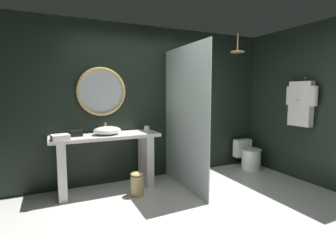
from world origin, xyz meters
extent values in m
plane|color=silver|center=(0.00, 0.00, 0.00)|extent=(5.76, 5.76, 0.00)
cube|color=black|center=(0.00, 1.90, 1.30)|extent=(4.80, 0.10, 2.60)
cube|color=black|center=(2.35, 0.76, 1.30)|extent=(0.10, 2.47, 2.60)
cube|color=silver|center=(-0.80, 1.56, 0.84)|extent=(1.59, 0.54, 0.05)
cube|color=silver|center=(-1.44, 1.56, 0.41)|extent=(0.11, 0.46, 0.81)
cube|color=silver|center=(-0.17, 1.56, 0.41)|extent=(0.11, 0.46, 0.81)
ellipsoid|color=white|center=(-0.79, 1.54, 0.93)|extent=(0.41, 0.34, 0.13)
cylinder|color=tan|center=(-0.79, 1.69, 0.95)|extent=(0.02, 0.02, 0.16)
cylinder|color=tan|center=(-0.79, 1.63, 1.02)|extent=(0.02, 0.11, 0.02)
cylinder|color=silver|center=(-0.13, 1.61, 0.91)|extent=(0.08, 0.08, 0.08)
cube|color=black|center=(-1.22, 1.58, 0.91)|extent=(0.16, 0.11, 0.09)
torus|color=tan|center=(-0.80, 1.81, 1.50)|extent=(0.76, 0.05, 0.76)
cylinder|color=#B2BCC1|center=(-0.80, 1.82, 1.50)|extent=(0.68, 0.01, 0.68)
cube|color=silver|center=(0.33, 1.17, 1.10)|extent=(0.02, 1.37, 2.19)
cylinder|color=tan|center=(1.43, 1.30, 2.35)|extent=(0.02, 0.02, 0.30)
cylinder|color=tan|center=(1.43, 1.30, 2.19)|extent=(0.24, 0.24, 0.02)
sphere|color=tan|center=(2.28, 0.62, 1.72)|extent=(0.04, 0.04, 0.04)
cube|color=silver|center=(2.21, 0.62, 1.30)|extent=(0.12, 0.39, 0.74)
cylinder|color=silver|center=(2.21, 0.40, 1.44)|extent=(0.11, 0.11, 0.31)
cylinder|color=silver|center=(2.21, 0.84, 1.44)|extent=(0.11, 0.11, 0.31)
sphere|color=silver|center=(2.13, 0.62, 1.34)|extent=(0.07, 0.07, 0.07)
cylinder|color=white|center=(1.95, 1.44, 0.19)|extent=(0.36, 0.36, 0.39)
ellipsoid|color=white|center=(1.95, 1.44, 0.40)|extent=(0.38, 0.41, 0.02)
cube|color=white|center=(1.95, 1.69, 0.37)|extent=(0.36, 0.15, 0.35)
cylinder|color=tan|center=(-0.45, 1.16, 0.15)|extent=(0.19, 0.19, 0.30)
ellipsoid|color=tan|center=(-0.45, 1.16, 0.32)|extent=(0.19, 0.19, 0.06)
cube|color=silver|center=(-1.44, 1.39, 0.90)|extent=(0.25, 0.23, 0.07)
camera|label=1|loc=(-1.54, -2.25, 1.51)|focal=27.12mm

